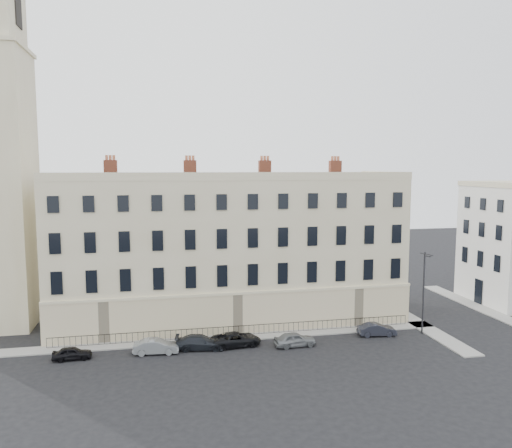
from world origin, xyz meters
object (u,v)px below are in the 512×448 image
at_px(car_d, 236,339).
at_px(car_e, 295,339).
at_px(car_b, 156,346).
at_px(car_c, 200,342).
at_px(streetlamp, 424,289).
at_px(car_f, 377,330).
at_px(car_a, 72,353).

height_order(car_d, car_e, car_e).
xyz_separation_m(car_b, car_c, (3.89, 0.30, -0.01)).
bearing_deg(car_e, car_b, 83.32).
bearing_deg(streetlamp, car_e, 164.61).
relative_size(car_f, streetlamp, 0.45).
relative_size(car_d, streetlamp, 0.56).
bearing_deg(car_b, car_c, -81.04).
distance_m(car_c, streetlamp, 22.05).
xyz_separation_m(car_a, streetlamp, (32.60, 0.04, 3.96)).
bearing_deg(car_a, car_c, -91.53).
bearing_deg(car_c, car_d, -79.19).
distance_m(car_b, streetlamp, 25.89).
relative_size(car_a, car_c, 0.73).
height_order(car_e, car_f, car_e).
distance_m(car_d, streetlamp, 18.82).
bearing_deg(car_a, car_d, -91.26).
xyz_separation_m(car_d, car_e, (5.24, -1.14, 0.02)).
height_order(car_c, car_e, car_e).
height_order(car_a, car_d, car_d).
height_order(car_b, car_d, car_b).
height_order(car_b, car_c, car_b).
bearing_deg(car_a, streetlamp, -92.85).
xyz_separation_m(car_a, car_b, (7.00, -0.03, 0.10)).
bearing_deg(car_a, car_e, -95.06).
height_order(car_c, car_f, car_c).
distance_m(car_a, car_b, 7.00).
xyz_separation_m(car_e, streetlamp, (13.17, 0.77, 3.87)).
distance_m(car_a, streetlamp, 32.84).
relative_size(car_a, car_d, 0.71).
bearing_deg(car_e, car_d, 74.24).
relative_size(car_a, car_f, 0.87).
distance_m(car_a, car_e, 19.44).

